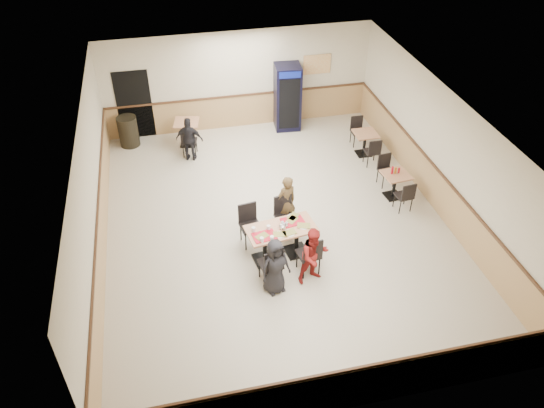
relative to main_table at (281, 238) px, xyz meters
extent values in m
plane|color=beige|center=(0.16, 1.11, -0.53)|extent=(10.00, 10.00, 0.00)
plane|color=silver|center=(0.16, 1.11, 2.47)|extent=(10.00, 10.00, 0.00)
plane|color=beige|center=(0.16, 6.11, 0.97)|extent=(8.00, 0.00, 8.00)
plane|color=beige|center=(0.16, -3.89, 0.97)|extent=(8.00, 0.00, 8.00)
plane|color=beige|center=(-3.84, 1.11, 0.97)|extent=(0.00, 10.00, 10.00)
plane|color=beige|center=(4.16, 1.11, 0.97)|extent=(0.00, 10.00, 10.00)
cube|color=tan|center=(0.16, 6.10, -0.03)|extent=(7.98, 0.03, 1.00)
cube|color=tan|center=(4.15, 1.11, -0.03)|extent=(0.03, 9.98, 1.00)
cube|color=#472B19|center=(0.16, 6.08, 0.50)|extent=(7.98, 0.04, 0.06)
cube|color=black|center=(-2.94, 6.09, 0.52)|extent=(1.00, 0.02, 2.10)
cube|color=orange|center=(2.56, 6.08, 1.27)|extent=(0.85, 0.02, 0.60)
cube|color=black|center=(-0.37, -0.05, -0.51)|extent=(0.54, 0.54, 0.04)
cylinder|color=black|center=(-0.37, -0.05, -0.13)|extent=(0.10, 0.10, 0.73)
cube|color=tan|center=(-0.37, -0.05, 0.25)|extent=(0.84, 0.84, 0.04)
cube|color=black|center=(0.37, 0.05, -0.51)|extent=(0.54, 0.54, 0.04)
cylinder|color=black|center=(0.37, 0.05, -0.13)|extent=(0.10, 0.10, 0.73)
cube|color=tan|center=(0.37, 0.05, 0.25)|extent=(0.84, 0.84, 0.04)
imported|color=black|center=(-0.35, -0.97, 0.12)|extent=(0.73, 0.59, 1.31)
imported|color=maroon|center=(0.49, -0.85, 0.14)|extent=(0.76, 0.65, 1.34)
imported|color=brown|center=(0.35, 0.97, 0.18)|extent=(0.60, 0.49, 1.42)
imported|color=black|center=(-1.53, 4.47, 0.11)|extent=(0.82, 0.55, 1.29)
cube|color=red|center=(0.30, 0.17, 0.28)|extent=(0.52, 0.42, 0.02)
cube|color=red|center=(-0.41, -0.19, 0.28)|extent=(0.52, 0.42, 0.02)
cylinder|color=white|center=(0.30, 0.20, 0.27)|extent=(0.25, 0.25, 0.01)
cube|color=tan|center=(0.30, 0.20, 0.28)|extent=(0.33, 0.32, 0.02)
cylinder|color=white|center=(0.49, -0.04, 0.27)|extent=(0.25, 0.25, 0.01)
cube|color=tan|center=(0.49, -0.04, 0.28)|extent=(0.32, 0.26, 0.02)
cylinder|color=white|center=(-0.08, -0.21, 0.27)|extent=(0.25, 0.25, 0.01)
cube|color=tan|center=(-0.08, -0.21, 0.28)|extent=(0.30, 0.22, 0.02)
cylinder|color=white|center=(-0.46, -0.19, 0.27)|extent=(0.25, 0.25, 0.01)
cube|color=tan|center=(-0.46, -0.19, 0.28)|extent=(0.33, 0.29, 0.02)
cylinder|color=white|center=(0.14, -0.20, 0.27)|extent=(0.25, 0.25, 0.01)
cube|color=tan|center=(0.14, -0.20, 0.28)|extent=(0.31, 0.24, 0.02)
cylinder|color=white|center=(0.35, 0.32, 0.27)|extent=(0.25, 0.25, 0.01)
cube|color=tan|center=(0.35, 0.32, 0.28)|extent=(0.33, 0.32, 0.02)
cylinder|color=white|center=(-0.49, -0.34, 0.32)|extent=(0.09, 0.09, 0.11)
cylinder|color=white|center=(-0.28, -0.34, 0.32)|extent=(0.09, 0.09, 0.11)
cylinder|color=white|center=(-0.27, 0.02, 0.32)|extent=(0.09, 0.09, 0.11)
cylinder|color=white|center=(-0.60, 0.03, 0.32)|extent=(0.09, 0.09, 0.11)
cylinder|color=silver|center=(0.13, 0.02, 0.33)|extent=(0.07, 0.07, 0.12)
cylinder|color=silver|center=(0.05, 0.06, 0.33)|extent=(0.07, 0.07, 0.12)
cylinder|color=silver|center=(0.06, 0.01, 0.33)|extent=(0.07, 0.07, 0.12)
ellipsoid|color=white|center=(0.02, -0.02, 0.32)|extent=(0.16, 0.16, 0.11)
cube|color=black|center=(3.34, 1.55, -0.52)|extent=(0.45, 0.45, 0.04)
cylinder|color=black|center=(3.34, 1.55, -0.19)|extent=(0.08, 0.08, 0.62)
cube|color=tan|center=(3.34, 1.55, 0.13)|extent=(0.70, 0.70, 0.04)
cube|color=black|center=(3.33, 3.66, -0.52)|extent=(0.42, 0.42, 0.04)
cylinder|color=black|center=(3.33, 3.66, -0.19)|extent=(0.08, 0.08, 0.62)
cube|color=tan|center=(3.33, 3.66, 0.13)|extent=(0.65, 0.65, 0.04)
cylinder|color=#AA0C1B|center=(3.24, 1.60, 0.25)|extent=(0.06, 0.06, 0.20)
cylinder|color=#A96A16|center=(3.33, 1.60, 0.23)|extent=(0.06, 0.06, 0.17)
cylinder|color=#AA0C1B|center=(3.42, 1.60, 0.22)|extent=(0.05, 0.05, 0.14)
cube|color=black|center=(-1.53, 5.31, -0.51)|extent=(0.53, 0.53, 0.04)
cylinder|color=black|center=(-1.53, 5.31, -0.16)|extent=(0.09, 0.09, 0.68)
cube|color=tan|center=(-1.53, 5.31, 0.19)|extent=(0.82, 0.82, 0.04)
cube|color=black|center=(1.57, 5.71, 0.47)|extent=(0.82, 0.80, 2.00)
cube|color=black|center=(1.54, 5.34, 0.41)|extent=(0.61, 0.07, 1.58)
cube|color=navy|center=(1.53, 5.32, 1.34)|extent=(0.63, 0.07, 0.19)
cylinder|color=black|center=(-3.21, 5.66, -0.08)|extent=(0.57, 0.57, 0.90)
camera|label=1|loc=(-2.11, -8.47, 7.56)|focal=35.00mm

